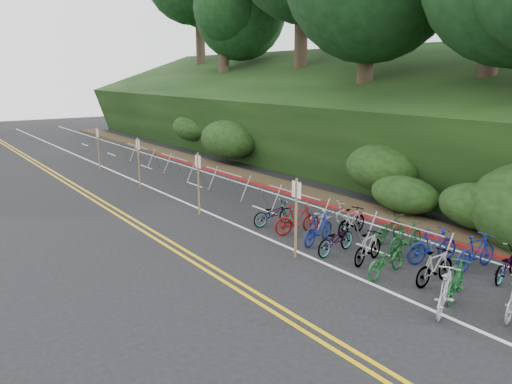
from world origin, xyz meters
TOP-DOWN VIEW (x-y plane):
  - ground at (0.00, 0.00)m, footprint 120.00×120.00m
  - road_markings at (0.63, 10.10)m, footprint 7.47×80.00m
  - red_curb at (5.70, 12.00)m, footprint 0.25×28.00m
  - embankment at (12.96, 19.04)m, footprint 14.30×48.14m
  - bike_racks_rest at (3.00, 13.00)m, footprint 1.14×23.00m
  - signposts_rest at (0.60, 14.00)m, footprint 0.08×18.40m
  - bike_front at (1.16, 0.19)m, footprint 1.17×1.81m
  - bike_valet at (2.93, 2.08)m, footprint 3.32×12.96m

SIDE VIEW (x-z plane):
  - ground at x=0.00m, z-range 0.00..0.00m
  - road_markings at x=0.63m, z-range 0.00..0.01m
  - red_curb at x=5.70m, z-range 0.00..0.10m
  - bike_valet at x=2.93m, z-range -0.06..1.03m
  - bike_front at x=1.16m, z-range 0.00..1.06m
  - bike_racks_rest at x=3.00m, z-range 0.27..1.44m
  - signposts_rest at x=0.60m, z-range 0.18..2.68m
  - embankment at x=12.96m, z-range -1.99..7.12m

